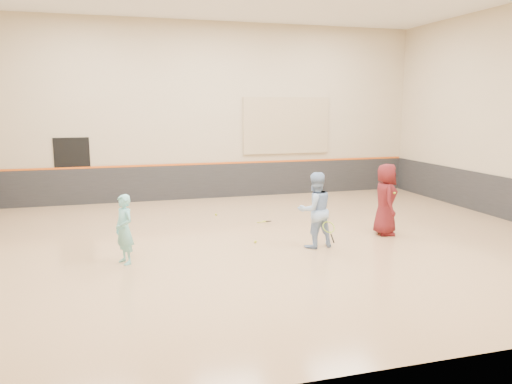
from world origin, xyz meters
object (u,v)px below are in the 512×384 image
object	(u,v)px
girl	(124,229)
instructor	(315,210)
young_man	(386,199)
spare_racket	(262,219)

from	to	relation	value
girl	instructor	size ratio (longest dim) A/B	0.83
girl	young_man	bearing A→B (deg)	68.81
girl	instructor	bearing A→B (deg)	63.86
instructor	spare_racket	bearing A→B (deg)	-87.28
instructor	young_man	xyz separation A→B (m)	(2.15, 0.57, 0.03)
girl	young_man	world-z (taller)	young_man
girl	young_man	distance (m)	6.40
instructor	young_man	world-z (taller)	young_man
girl	instructor	world-z (taller)	instructor
instructor	spare_racket	world-z (taller)	instructor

